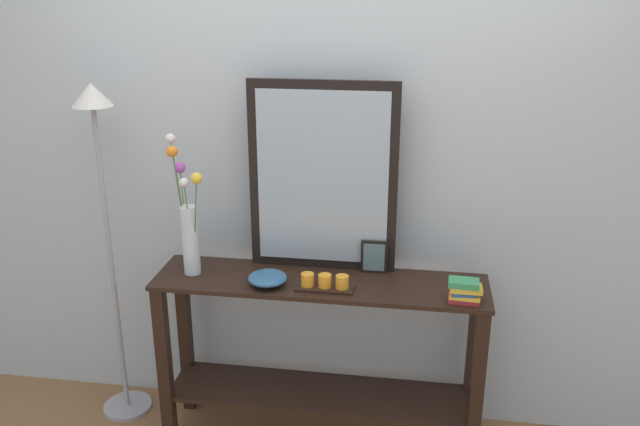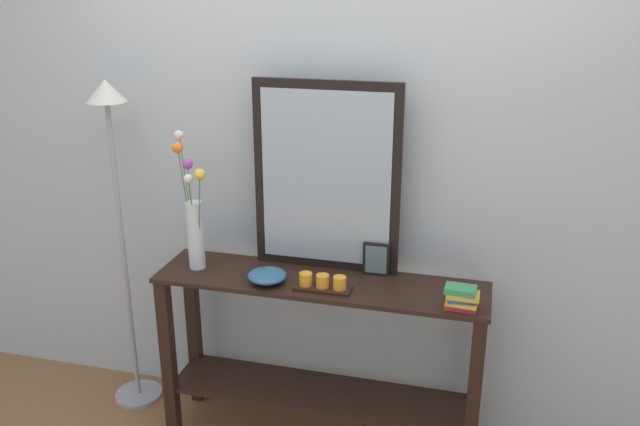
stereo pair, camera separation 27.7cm
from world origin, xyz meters
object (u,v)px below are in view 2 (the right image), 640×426
mirror_leaning (326,178)px  picture_frame_small (376,259)px  tall_vase_left (194,219)px  floor_lamp (117,194)px  console_table (320,344)px  book_stack (461,298)px  decorative_bowl (267,276)px  candle_tray (323,283)px

mirror_leaning → picture_frame_small: size_ratio=5.59×
tall_vase_left → floor_lamp: 0.44m
mirror_leaning → tall_vase_left: mirror_leaning is taller
floor_lamp → picture_frame_small: bearing=2.0°
console_table → tall_vase_left: 0.80m
console_table → mirror_leaning: 0.76m
book_stack → floor_lamp: floor_lamp is taller
picture_frame_small → console_table: bearing=-152.6°
mirror_leaning → floor_lamp: mirror_leaning is taller
console_table → book_stack: book_stack is taller
tall_vase_left → book_stack: size_ratio=4.41×
tall_vase_left → floor_lamp: bearing=169.3°
mirror_leaning → picture_frame_small: mirror_leaning is taller
console_table → tall_vase_left: size_ratio=2.39×
decorative_bowl → tall_vase_left: bearing=168.8°
candle_tray → decorative_bowl: size_ratio=1.44×
candle_tray → floor_lamp: size_ratio=0.15×
tall_vase_left → picture_frame_small: bearing=8.6°
console_table → floor_lamp: floor_lamp is taller
mirror_leaning → picture_frame_small: 0.42m
picture_frame_small → book_stack: size_ratio=1.09×
console_table → picture_frame_small: (0.23, 0.12, 0.39)m
mirror_leaning → candle_tray: mirror_leaning is taller
tall_vase_left → decorative_bowl: size_ratio=3.62×
floor_lamp → candle_tray: bearing=-8.6°
picture_frame_small → book_stack: (0.38, -0.23, -0.03)m
candle_tray → decorative_bowl: candle_tray is taller
console_table → candle_tray: 0.36m
console_table → decorative_bowl: size_ratio=8.65×
picture_frame_small → floor_lamp: 1.25m
floor_lamp → book_stack: bearing=-6.6°
book_stack → floor_lamp: bearing=173.4°
tall_vase_left → floor_lamp: (-0.42, 0.08, 0.06)m
candle_tray → floor_lamp: (-1.04, 0.16, 0.26)m
console_table → mirror_leaning: mirror_leaning is taller
decorative_bowl → mirror_leaning: bearing=47.2°
console_table → picture_frame_small: picture_frame_small is taller
picture_frame_small → mirror_leaning: bearing=173.2°
candle_tray → decorative_bowl: bearing=178.8°
book_stack → picture_frame_small: bearing=149.1°
tall_vase_left → floor_lamp: floor_lamp is taller
tall_vase_left → picture_frame_small: (0.81, 0.12, -0.16)m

